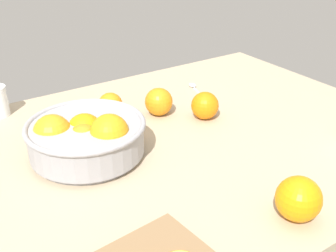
{
  "coord_description": "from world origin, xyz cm",
  "views": [
    {
      "loc": [
        -48.87,
        -74.05,
        50.63
      ],
      "look_at": [
        -0.44,
        -0.75,
        4.92
      ],
      "focal_mm": 44.32,
      "sensor_mm": 36.0,
      "label": 1
    }
  ],
  "objects_px": {
    "loose_orange_1": "(159,102)",
    "loose_orange_3": "(299,199)",
    "spoon": "(196,89)",
    "loose_orange_0": "(205,106)",
    "loose_orange_4": "(110,105)",
    "fruit_bowl": "(87,137)"
  },
  "relations": [
    {
      "from": "loose_orange_1",
      "to": "loose_orange_3",
      "type": "bearing_deg",
      "value": -92.57
    },
    {
      "from": "loose_orange_1",
      "to": "spoon",
      "type": "xyz_separation_m",
      "value": [
        0.19,
        0.08,
        -0.03
      ]
    },
    {
      "from": "loose_orange_3",
      "to": "spoon",
      "type": "distance_m",
      "value": 0.63
    },
    {
      "from": "spoon",
      "to": "loose_orange_1",
      "type": "bearing_deg",
      "value": -157.08
    },
    {
      "from": "loose_orange_1",
      "to": "spoon",
      "type": "height_order",
      "value": "loose_orange_1"
    },
    {
      "from": "loose_orange_0",
      "to": "loose_orange_4",
      "type": "height_order",
      "value": "loose_orange_0"
    },
    {
      "from": "fruit_bowl",
      "to": "loose_orange_1",
      "type": "height_order",
      "value": "fruit_bowl"
    },
    {
      "from": "loose_orange_0",
      "to": "loose_orange_4",
      "type": "bearing_deg",
      "value": 143.45
    },
    {
      "from": "loose_orange_1",
      "to": "fruit_bowl",
      "type": "bearing_deg",
      "value": -159.26
    },
    {
      "from": "loose_orange_0",
      "to": "loose_orange_1",
      "type": "height_order",
      "value": "loose_orange_1"
    },
    {
      "from": "loose_orange_3",
      "to": "fruit_bowl",
      "type": "bearing_deg",
      "value": 119.25
    },
    {
      "from": "spoon",
      "to": "loose_orange_4",
      "type": "bearing_deg",
      "value": -177.09
    },
    {
      "from": "loose_orange_4",
      "to": "spoon",
      "type": "bearing_deg",
      "value": 2.91
    },
    {
      "from": "loose_orange_3",
      "to": "spoon",
      "type": "height_order",
      "value": "loose_orange_3"
    },
    {
      "from": "loose_orange_0",
      "to": "loose_orange_4",
      "type": "distance_m",
      "value": 0.26
    },
    {
      "from": "loose_orange_0",
      "to": "loose_orange_3",
      "type": "relative_size",
      "value": 0.89
    },
    {
      "from": "loose_orange_0",
      "to": "loose_orange_4",
      "type": "xyz_separation_m",
      "value": [
        -0.21,
        0.15,
        -0.0
      ]
    },
    {
      "from": "loose_orange_0",
      "to": "loose_orange_3",
      "type": "xyz_separation_m",
      "value": [
        -0.12,
        -0.42,
        0.0
      ]
    },
    {
      "from": "loose_orange_4",
      "to": "spoon",
      "type": "xyz_separation_m",
      "value": [
        0.31,
        0.02,
        -0.03
      ]
    },
    {
      "from": "fruit_bowl",
      "to": "loose_orange_0",
      "type": "bearing_deg",
      "value": 1.36
    },
    {
      "from": "loose_orange_0",
      "to": "spoon",
      "type": "bearing_deg",
      "value": 59.39
    },
    {
      "from": "loose_orange_0",
      "to": "loose_orange_1",
      "type": "bearing_deg",
      "value": 136.25
    }
  ]
}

